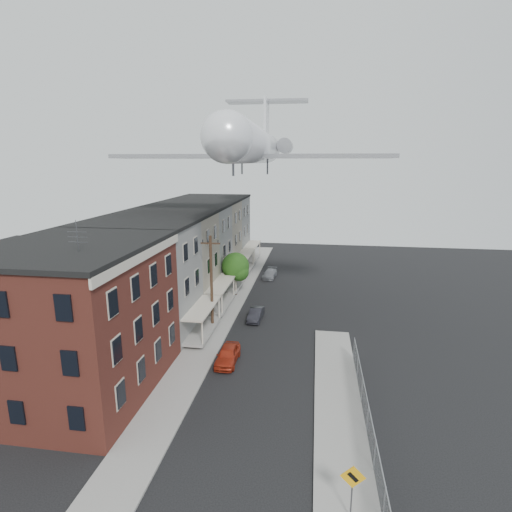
# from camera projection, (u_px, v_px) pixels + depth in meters

# --- Properties ---
(ground) EXTENTS (120.00, 120.00, 0.00)m
(ground) POSITION_uv_depth(u_px,v_px,m) (231.00, 487.00, 19.41)
(ground) COLOR black
(ground) RESTS_ON ground
(sidewalk_left) EXTENTS (3.00, 62.00, 0.12)m
(sidewalk_left) POSITION_uv_depth(u_px,v_px,m) (228.00, 307.00, 43.29)
(sidewalk_left) COLOR gray
(sidewalk_left) RESTS_ON ground
(sidewalk_right) EXTENTS (3.00, 26.00, 0.12)m
(sidewalk_right) POSITION_uv_depth(u_px,v_px,m) (339.00, 419.00, 24.37)
(sidewalk_right) COLOR gray
(sidewalk_right) RESTS_ON ground
(curb_left) EXTENTS (0.15, 62.00, 0.14)m
(curb_left) POSITION_uv_depth(u_px,v_px,m) (241.00, 307.00, 43.07)
(curb_left) COLOR gray
(curb_left) RESTS_ON ground
(curb_right) EXTENTS (0.15, 26.00, 0.14)m
(curb_right) POSITION_uv_depth(u_px,v_px,m) (316.00, 417.00, 24.58)
(curb_right) COLOR gray
(curb_right) RESTS_ON ground
(corner_building) EXTENTS (10.31, 12.30, 12.15)m
(corner_building) POSITION_uv_depth(u_px,v_px,m) (76.00, 319.00, 26.70)
(corner_building) COLOR #3A1812
(corner_building) RESTS_ON ground
(row_house_a) EXTENTS (11.98, 7.00, 10.30)m
(row_house_a) POSITION_uv_depth(u_px,v_px,m) (138.00, 279.00, 35.84)
(row_house_a) COLOR slate
(row_house_a) RESTS_ON ground
(row_house_b) EXTENTS (11.98, 7.00, 10.30)m
(row_house_b) POSITION_uv_depth(u_px,v_px,m) (167.00, 261.00, 42.58)
(row_house_b) COLOR #716559
(row_house_b) RESTS_ON ground
(row_house_c) EXTENTS (11.98, 7.00, 10.30)m
(row_house_c) POSITION_uv_depth(u_px,v_px,m) (187.00, 247.00, 49.31)
(row_house_c) COLOR slate
(row_house_c) RESTS_ON ground
(row_house_d) EXTENTS (11.98, 7.00, 10.30)m
(row_house_d) POSITION_uv_depth(u_px,v_px,m) (203.00, 237.00, 56.05)
(row_house_d) COLOR #716559
(row_house_d) RESTS_ON ground
(row_house_e) EXTENTS (11.98, 7.00, 10.30)m
(row_house_e) POSITION_uv_depth(u_px,v_px,m) (215.00, 229.00, 62.78)
(row_house_e) COLOR slate
(row_house_e) RESTS_ON ground
(chainlink_fence) EXTENTS (0.06, 18.06, 1.90)m
(chainlink_fence) POSITION_uv_depth(u_px,v_px,m) (368.00, 418.00, 22.97)
(chainlink_fence) COLOR gray
(chainlink_fence) RESTS_ON ground
(warning_sign) EXTENTS (1.10, 0.11, 2.80)m
(warning_sign) POSITION_uv_depth(u_px,v_px,m) (352.00, 484.00, 17.17)
(warning_sign) COLOR #515156
(warning_sign) RESTS_ON ground
(utility_pole) EXTENTS (1.80, 0.26, 9.00)m
(utility_pole) POSITION_uv_depth(u_px,v_px,m) (211.00, 282.00, 36.47)
(utility_pole) COLOR black
(utility_pole) RESTS_ON ground
(street_tree) EXTENTS (3.22, 3.20, 5.20)m
(street_tree) POSITION_uv_depth(u_px,v_px,m) (236.00, 268.00, 46.25)
(street_tree) COLOR black
(street_tree) RESTS_ON ground
(car_near) EXTENTS (1.57, 3.89, 1.33)m
(car_near) POSITION_uv_depth(u_px,v_px,m) (228.00, 355.00, 31.24)
(car_near) COLOR #A62A15
(car_near) RESTS_ON ground
(car_mid) EXTENTS (1.36, 3.55, 1.15)m
(car_mid) POSITION_uv_depth(u_px,v_px,m) (256.00, 314.00, 39.78)
(car_mid) COLOR black
(car_mid) RESTS_ON ground
(car_far) EXTENTS (1.86, 3.97, 1.12)m
(car_far) POSITION_uv_depth(u_px,v_px,m) (270.00, 274.00, 54.27)
(car_far) COLOR gray
(car_far) RESTS_ON ground
(airplane) EXTENTS (27.46, 31.35, 9.12)m
(airplane) POSITION_uv_depth(u_px,v_px,m) (254.00, 145.00, 41.46)
(airplane) COLOR white
(airplane) RESTS_ON ground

